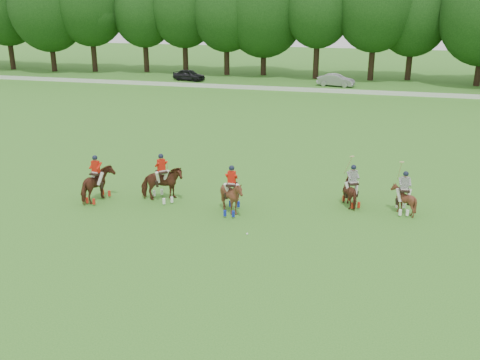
% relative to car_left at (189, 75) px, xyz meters
% --- Properties ---
extents(ground, '(180.00, 180.00, 0.00)m').
position_rel_car_left_xyz_m(ground, '(14.74, -42.50, -0.68)').
color(ground, '#2E7020').
rests_on(ground, ground).
extents(tree_line, '(117.98, 14.32, 14.75)m').
position_rel_car_left_xyz_m(tree_line, '(15.00, 5.55, 7.55)').
color(tree_line, black).
rests_on(tree_line, ground).
extents(boundary_rail, '(120.00, 0.10, 0.44)m').
position_rel_car_left_xyz_m(boundary_rail, '(14.74, -4.50, -0.46)').
color(boundary_rail, white).
rests_on(boundary_rail, ground).
extents(car_left, '(4.24, 2.44, 1.36)m').
position_rel_car_left_xyz_m(car_left, '(0.00, 0.00, 0.00)').
color(car_left, black).
rests_on(car_left, ground).
extents(car_mid, '(4.35, 2.14, 1.37)m').
position_rel_car_left_xyz_m(car_mid, '(17.65, 0.00, 0.01)').
color(car_mid, '#9C9CA1').
rests_on(car_mid, ground).
extents(polo_red_a, '(1.29, 2.13, 2.39)m').
position_rel_car_left_xyz_m(polo_red_a, '(8.89, -39.25, 0.20)').
color(polo_red_a, '#4B2214').
rests_on(polo_red_a, ground).
extents(polo_red_b, '(2.30, 2.30, 2.45)m').
position_rel_car_left_xyz_m(polo_red_b, '(12.03, -38.40, 0.22)').
color(polo_red_b, '#4B2214').
rests_on(polo_red_b, ground).
extents(polo_red_c, '(1.42, 1.58, 2.37)m').
position_rel_car_left_xyz_m(polo_red_c, '(15.83, -39.13, 0.18)').
color(polo_red_c, '#4B2214').
rests_on(polo_red_c, ground).
extents(polo_stripe_a, '(1.42, 1.78, 2.65)m').
position_rel_car_left_xyz_m(polo_stripe_a, '(21.29, -36.80, 0.07)').
color(polo_stripe_a, '#4B2214').
rests_on(polo_stripe_a, ground).
extents(polo_stripe_b, '(1.22, 1.34, 2.63)m').
position_rel_car_left_xyz_m(polo_stripe_b, '(23.70, -37.16, 0.05)').
color(polo_stripe_b, '#4B2214').
rests_on(polo_stripe_b, ground).
extents(polo_ball, '(0.09, 0.09, 0.09)m').
position_rel_car_left_xyz_m(polo_ball, '(17.11, -41.35, -0.63)').
color(polo_ball, white).
rests_on(polo_ball, ground).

